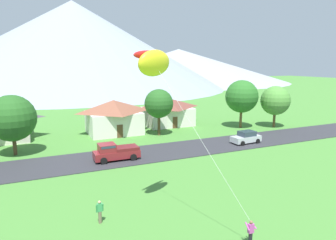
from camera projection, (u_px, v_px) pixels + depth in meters
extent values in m
cube|color=#2D2D33|center=(136.00, 155.00, 37.05)|extent=(160.00, 7.27, 0.08)
cone|color=#8E939E|center=(179.00, 65.00, 183.50)|extent=(128.57, 128.57, 19.26)
cone|color=gray|center=(74.00, 45.00, 133.31)|extent=(131.52, 131.52, 37.54)
cube|color=silver|center=(168.00, 116.00, 54.93)|extent=(8.20, 6.30, 3.16)
pyramid|color=brown|center=(168.00, 103.00, 54.48)|extent=(8.86, 6.80, 1.74)
cube|color=brown|center=(175.00, 123.00, 52.20)|extent=(0.90, 0.06, 2.00)
cube|color=silver|center=(114.00, 122.00, 48.58)|extent=(8.01, 7.00, 3.43)
pyramid|color=brown|center=(113.00, 106.00, 48.09)|extent=(8.65, 7.56, 1.89)
cube|color=brown|center=(120.00, 131.00, 45.56)|extent=(0.90, 0.06, 2.00)
cylinder|color=#4C3823|center=(159.00, 125.00, 47.06)|extent=(0.44, 0.44, 3.31)
sphere|color=#23561E|center=(159.00, 104.00, 46.45)|extent=(4.44, 4.44, 4.44)
cylinder|color=brown|center=(241.00, 118.00, 52.64)|extent=(0.44, 0.44, 3.37)
sphere|color=#286623|center=(242.00, 96.00, 51.94)|extent=(5.58, 5.58, 5.58)
cylinder|color=#4C3823|center=(15.00, 145.00, 37.02)|extent=(0.44, 0.44, 2.47)
sphere|color=#23561E|center=(12.00, 118.00, 36.40)|extent=(5.61, 5.61, 5.61)
cylinder|color=brown|center=(274.00, 119.00, 53.18)|extent=(0.44, 0.44, 2.80)
sphere|color=#4C8938|center=(275.00, 101.00, 52.57)|extent=(5.03, 5.03, 5.03)
cube|color=#B7BCC1|center=(246.00, 139.00, 42.40)|extent=(4.28, 1.99, 0.80)
cube|color=#2D3847|center=(247.00, 133.00, 42.33)|extent=(2.27, 1.68, 0.68)
cylinder|color=black|center=(243.00, 143.00, 41.05)|extent=(0.65, 0.27, 0.64)
cylinder|color=black|center=(234.00, 140.00, 42.66)|extent=(0.65, 0.27, 0.64)
cylinder|color=black|center=(258.00, 141.00, 42.25)|extent=(0.65, 0.27, 0.64)
cylinder|color=black|center=(249.00, 138.00, 43.86)|extent=(0.65, 0.27, 0.64)
cube|color=maroon|center=(117.00, 154.00, 35.03)|extent=(5.24, 2.10, 0.84)
cube|color=maroon|center=(107.00, 148.00, 34.44)|extent=(1.93, 1.87, 0.90)
cube|color=#2D3847|center=(107.00, 145.00, 34.39)|extent=(1.65, 1.91, 0.28)
cube|color=maroon|center=(126.00, 148.00, 35.36)|extent=(2.74, 2.01, 0.36)
cylinder|color=black|center=(104.00, 161.00, 33.50)|extent=(0.77, 0.29, 0.76)
cylinder|color=black|center=(100.00, 156.00, 35.35)|extent=(0.77, 0.29, 0.76)
cylinder|color=black|center=(133.00, 157.00, 34.82)|extent=(0.77, 0.29, 0.76)
cylinder|color=black|center=(129.00, 152.00, 36.66)|extent=(0.77, 0.29, 0.76)
cylinder|color=black|center=(250.00, 239.00, 18.64)|extent=(0.24, 0.24, 0.88)
cube|color=#B7479E|center=(251.00, 228.00, 18.51)|extent=(0.36, 0.22, 0.58)
sphere|color=brown|center=(251.00, 222.00, 18.44)|extent=(0.21, 0.21, 0.21)
cylinder|color=#B7479E|center=(247.00, 226.00, 18.45)|extent=(0.18, 0.55, 0.37)
cylinder|color=#B7479E|center=(253.00, 225.00, 18.63)|extent=(0.18, 0.55, 0.37)
ellipsoid|color=yellow|center=(154.00, 63.00, 20.31)|extent=(3.26, 2.55, 1.96)
ellipsoid|color=red|center=(149.00, 55.00, 20.48)|extent=(2.90, 1.78, 0.68)
cylinder|color=silver|center=(200.00, 139.00, 19.38)|extent=(3.96, 5.84, 9.53)
cylinder|color=#70604C|center=(100.00, 217.00, 21.32)|extent=(0.24, 0.24, 0.88)
cube|color=#388E51|center=(100.00, 207.00, 21.18)|extent=(0.36, 0.22, 0.58)
sphere|color=tan|center=(99.00, 202.00, 21.11)|extent=(0.21, 0.21, 0.21)
cylinder|color=#388E51|center=(96.00, 209.00, 21.10)|extent=(0.12, 0.18, 0.59)
cylinder|color=#388E51|center=(103.00, 207.00, 21.28)|extent=(0.12, 0.18, 0.59)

